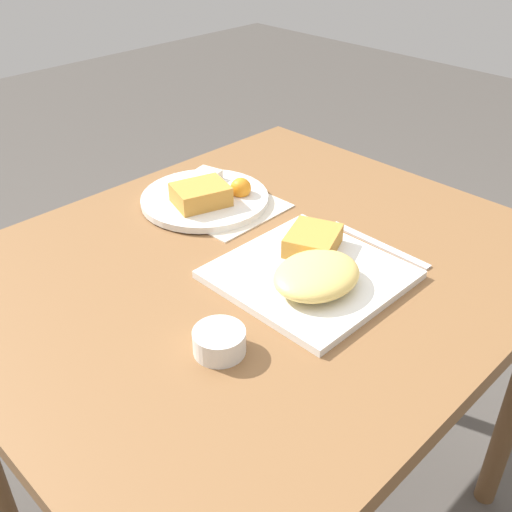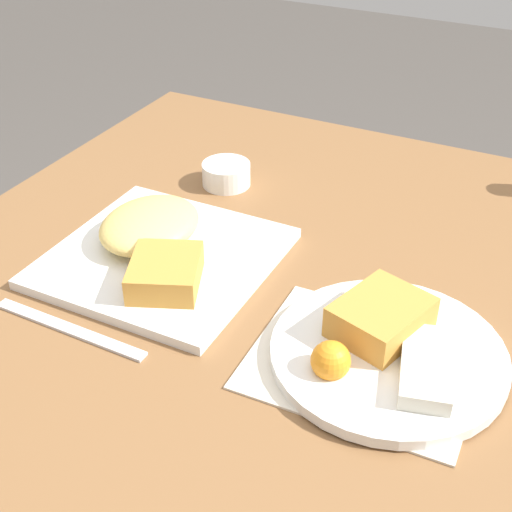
% 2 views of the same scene
% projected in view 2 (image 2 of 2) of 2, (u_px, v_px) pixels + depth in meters
% --- Properties ---
extents(dining_table, '(1.03, 0.86, 0.76)m').
position_uv_depth(dining_table, '(238.00, 323.00, 1.00)').
color(dining_table, brown).
rests_on(dining_table, ground_plane).
extents(menu_card, '(0.21, 0.25, 0.00)m').
position_uv_depth(menu_card, '(363.00, 364.00, 0.80)').
color(menu_card, beige).
rests_on(menu_card, dining_table).
extents(plate_square_near, '(0.28, 0.28, 0.06)m').
position_uv_depth(plate_square_near, '(157.00, 247.00, 0.96)').
color(plate_square_near, white).
rests_on(plate_square_near, dining_table).
extents(plate_oval_far, '(0.27, 0.27, 0.05)m').
position_uv_depth(plate_oval_far, '(386.00, 347.00, 0.80)').
color(plate_oval_far, white).
rests_on(plate_oval_far, menu_card).
extents(sauce_ramekin, '(0.08, 0.08, 0.04)m').
position_uv_depth(sauce_ramekin, '(226.00, 174.00, 1.14)').
color(sauce_ramekin, white).
rests_on(sauce_ramekin, dining_table).
extents(butter_knife, '(0.02, 0.22, 0.00)m').
position_uv_depth(butter_knife, '(69.00, 329.00, 0.85)').
color(butter_knife, silver).
rests_on(butter_knife, dining_table).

